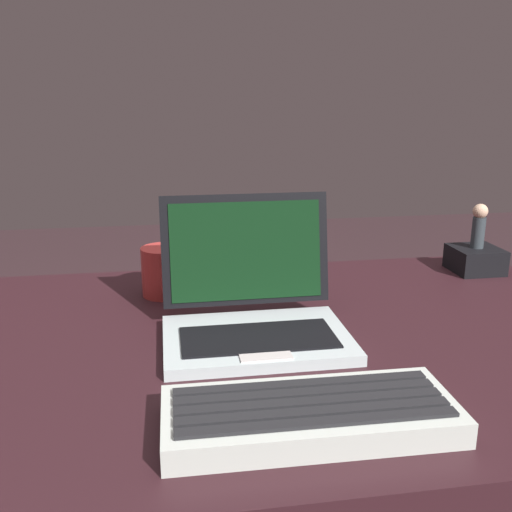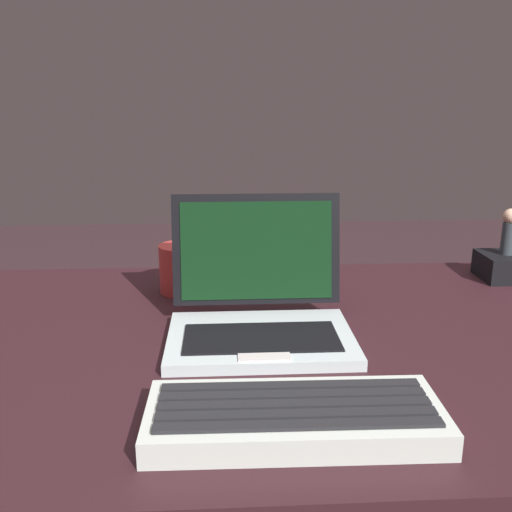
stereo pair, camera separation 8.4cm
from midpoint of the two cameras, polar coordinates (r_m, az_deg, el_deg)
desk at (r=0.95m, az=-6.09°, el=-11.65°), size 1.36×0.78×0.71m
laptop_front at (r=0.91m, az=-2.91°, el=-5.42°), size 0.28×0.23×0.21m
external_keyboard at (r=0.69m, az=1.74°, el=-15.48°), size 0.34×0.14×0.04m
figurine_stand at (r=1.31m, az=19.13°, el=-0.36°), size 0.10×0.10×0.05m
figurine at (r=1.30m, az=19.44°, el=2.93°), size 0.03×0.03×0.10m
coffee_mug at (r=1.12m, az=-10.97°, el=-1.49°), size 0.13×0.09×0.09m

